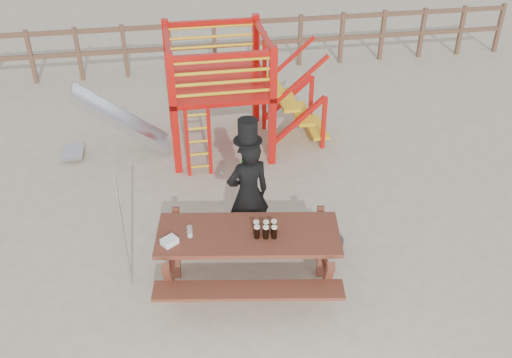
# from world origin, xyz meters

# --- Properties ---
(ground) EXTENTS (60.00, 60.00, 0.00)m
(ground) POSITION_xyz_m (0.00, 0.00, 0.00)
(ground) COLOR #C4B598
(ground) RESTS_ON ground
(back_fence) EXTENTS (15.09, 0.09, 1.20)m
(back_fence) POSITION_xyz_m (0.00, 7.00, 0.74)
(back_fence) COLOR brown
(back_fence) RESTS_ON ground
(playground_fort) EXTENTS (4.71, 1.84, 2.10)m
(playground_fort) POSITION_xyz_m (0.12, 3.58, 1.07)
(playground_fort) COLOR red
(playground_fort) RESTS_ON ground
(picnic_table) EXTENTS (2.44, 1.87, 0.86)m
(picnic_table) POSITION_xyz_m (0.13, -0.09, 0.54)
(picnic_table) COLOR brown
(picnic_table) RESTS_ON ground
(man_with_hat) EXTENTS (0.68, 0.52, 1.95)m
(man_with_hat) POSITION_xyz_m (0.26, 0.76, 0.87)
(man_with_hat) COLOR black
(man_with_hat) RESTS_ON ground
(metal_pole) EXTENTS (0.04, 0.04, 1.72)m
(metal_pole) POSITION_xyz_m (-1.37, 0.16, 0.86)
(metal_pole) COLOR #B2B2B7
(metal_pole) RESTS_ON ground
(parasol_base) EXTENTS (0.46, 0.46, 0.20)m
(parasol_base) POSITION_xyz_m (1.34, 0.50, 0.05)
(parasol_base) COLOR #343439
(parasol_base) RESTS_ON ground
(paper_bag) EXTENTS (0.23, 0.22, 0.08)m
(paper_bag) POSITION_xyz_m (-0.82, -0.13, 0.90)
(paper_bag) COLOR white
(paper_bag) RESTS_ON picnic_table
(stout_pints) EXTENTS (0.29, 0.20, 0.17)m
(stout_pints) POSITION_xyz_m (0.33, -0.16, 0.95)
(stout_pints) COLOR black
(stout_pints) RESTS_ON picnic_table
(empty_glasses) EXTENTS (0.07, 0.07, 0.15)m
(empty_glasses) POSITION_xyz_m (-0.57, -0.03, 0.93)
(empty_glasses) COLOR silver
(empty_glasses) RESTS_ON picnic_table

